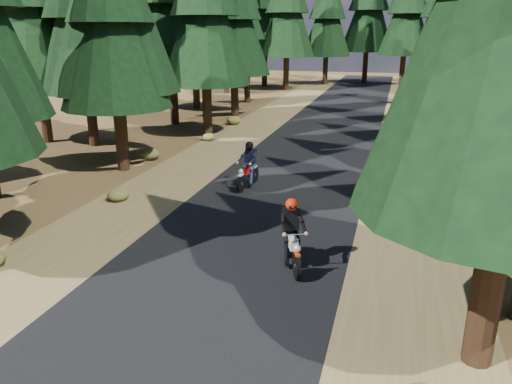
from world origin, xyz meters
TOP-DOWN VIEW (x-y plane):
  - ground at (0.00, 0.00)m, footprint 120.00×120.00m
  - road at (0.00, 5.00)m, footprint 6.00×100.00m
  - shoulder_l at (-4.60, 5.00)m, footprint 3.20×100.00m
  - shoulder_r at (4.60, 5.00)m, footprint 3.20×100.00m
  - log_near at (7.55, 11.17)m, footprint 5.95×0.46m
  - understory_shrubs at (1.41, 6.88)m, footprint 14.55×29.74m
  - rider_lead at (1.63, -0.92)m, footprint 1.30×2.07m
  - rider_follow at (-1.37, 5.18)m, footprint 0.81×2.01m

SIDE VIEW (x-z plane):
  - ground at x=0.00m, z-range 0.00..0.00m
  - shoulder_l at x=-4.60m, z-range 0.00..0.01m
  - shoulder_r at x=4.60m, z-range 0.00..0.01m
  - road at x=0.00m, z-range 0.00..0.01m
  - log_near at x=7.55m, z-range 0.00..0.32m
  - understory_shrubs at x=1.41m, z-range -0.06..0.60m
  - rider_follow at x=-1.37m, z-range -0.29..1.46m
  - rider_lead at x=1.63m, z-range -0.29..1.49m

